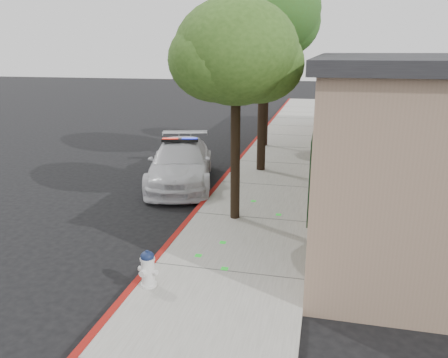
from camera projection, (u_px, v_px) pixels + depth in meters
ground at (150, 269)px, 9.13m from camera, size 120.00×120.00×0.00m
sidewalk at (250, 220)px, 11.56m from camera, size 3.20×60.00×0.15m
red_curb at (194, 215)px, 11.89m from camera, size 0.14×60.00×0.16m
clapboard_building at (422, 116)px, 15.48m from camera, size 7.30×20.89×4.24m
police_car at (181, 163)px, 14.76m from camera, size 3.19×5.34×1.57m
fire_hydrant at (148, 268)px, 8.07m from camera, size 0.41×0.36×0.72m
street_tree_near at (236, 57)px, 10.37m from camera, size 3.17×2.98×5.46m
street_tree_mid at (265, 14)px, 14.71m from camera, size 3.74×3.86×7.14m
street_tree_far at (267, 66)px, 19.29m from camera, size 2.71×2.51×4.76m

